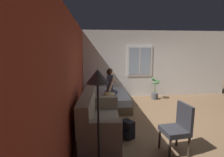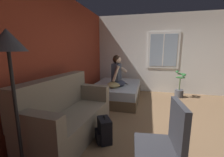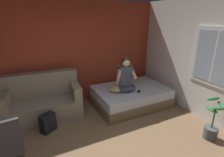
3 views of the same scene
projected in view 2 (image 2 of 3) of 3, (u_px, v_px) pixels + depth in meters
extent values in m
plane|color=brown|center=(193.00, 131.00, 2.81)|extent=(40.00, 40.00, 0.00)
cube|color=#993823|center=(57.00, 57.00, 3.20)|extent=(10.27, 0.16, 2.70)
cube|color=silver|center=(175.00, 54.00, 5.14)|extent=(0.16, 6.80, 2.70)
cube|color=white|center=(163.00, 50.00, 5.12)|extent=(0.02, 1.04, 1.24)
cube|color=#9EB2C6|center=(163.00, 50.00, 5.11)|extent=(0.01, 0.88, 1.08)
cube|color=white|center=(163.00, 50.00, 5.11)|extent=(0.01, 0.04, 1.08)
cube|color=brown|center=(116.00, 95.00, 4.62)|extent=(1.94, 1.36, 0.26)
cube|color=silver|center=(116.00, 87.00, 4.58)|extent=(1.88, 1.32, 0.22)
cube|color=gray|center=(71.00, 125.00, 2.59)|extent=(1.76, 0.93, 0.44)
cube|color=gray|center=(55.00, 94.00, 2.59)|extent=(1.71, 0.37, 0.60)
cube|color=gray|center=(34.00, 125.00, 1.81)|extent=(0.24, 0.81, 0.32)
cube|color=gray|center=(90.00, 92.00, 3.23)|extent=(0.24, 0.81, 0.32)
cylinder|color=#382D23|center=(137.00, 156.00, 1.85)|extent=(0.04, 0.04, 0.40)
cube|color=#333338|center=(156.00, 150.00, 1.59)|extent=(0.51, 0.51, 0.10)
cube|color=#333338|center=(178.00, 126.00, 1.51)|extent=(0.46, 0.11, 0.48)
ellipsoid|color=#383D51|center=(118.00, 83.00, 4.31)|extent=(0.57, 0.50, 0.16)
cube|color=#3F4756|center=(117.00, 72.00, 4.26)|extent=(0.35, 0.24, 0.48)
cylinder|color=beige|center=(116.00, 74.00, 4.07)|extent=(0.11, 0.22, 0.44)
cylinder|color=beige|center=(121.00, 68.00, 4.37)|extent=(0.13, 0.38, 0.29)
sphere|color=beige|center=(117.00, 60.00, 4.19)|extent=(0.21, 0.21, 0.21)
ellipsoid|color=black|center=(117.00, 59.00, 4.20)|extent=(0.25, 0.25, 0.23)
cube|color=black|center=(104.00, 130.00, 2.46)|extent=(0.35, 0.31, 0.40)
cube|color=black|center=(98.00, 136.00, 2.44)|extent=(0.23, 0.17, 0.18)
torus|color=black|center=(104.00, 118.00, 2.42)|extent=(0.08, 0.06, 0.09)
ellipsoid|color=tan|center=(114.00, 85.00, 4.15)|extent=(0.51, 0.41, 0.14)
cube|color=black|center=(126.00, 84.00, 4.54)|extent=(0.15, 0.15, 0.01)
cylinder|color=black|center=(17.00, 120.00, 1.61)|extent=(0.04, 0.04, 1.45)
cone|color=#4C4C51|center=(7.00, 40.00, 1.45)|extent=(0.36, 0.36, 0.22)
cylinder|color=#4C4C51|center=(179.00, 93.00, 4.81)|extent=(0.26, 0.26, 0.24)
cylinder|color=#426033|center=(180.00, 84.00, 4.75)|extent=(0.03, 0.03, 0.36)
ellipsoid|color=#2D6B33|center=(180.00, 77.00, 4.62)|extent=(0.15, 0.29, 0.06)
ellipsoid|color=#2D6B33|center=(182.00, 74.00, 4.77)|extent=(0.22, 0.29, 0.06)
ellipsoid|color=#2D6B33|center=(177.00, 72.00, 4.72)|extent=(0.29, 0.15, 0.06)
ellipsoid|color=#2D6B33|center=(184.00, 75.00, 4.64)|extent=(0.30, 0.21, 0.06)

